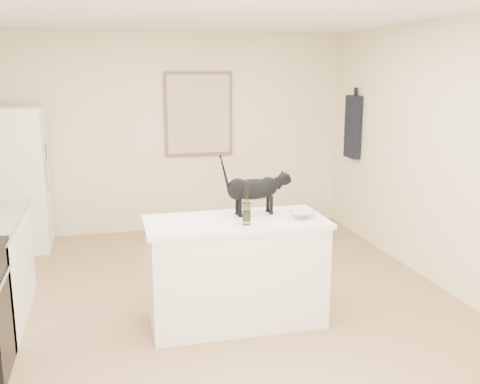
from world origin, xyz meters
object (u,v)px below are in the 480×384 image
at_px(fridge, 17,179).
at_px(wine_bottle, 247,206).
at_px(glass_bowl, 303,215).
at_px(black_cat, 253,192).

xyz_separation_m(fridge, wine_bottle, (2.10, -2.72, 0.20)).
distance_m(wine_bottle, glass_bowl, 0.52).
height_order(fridge, wine_bottle, fridge).
height_order(wine_bottle, glass_bowl, wine_bottle).
xyz_separation_m(fridge, black_cat, (2.24, -2.42, 0.25)).
height_order(fridge, black_cat, fridge).
xyz_separation_m(black_cat, glass_bowl, (0.36, -0.23, -0.17)).
bearing_deg(wine_bottle, black_cat, 65.43).
relative_size(fridge, black_cat, 3.02).
bearing_deg(wine_bottle, glass_bowl, 8.12).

